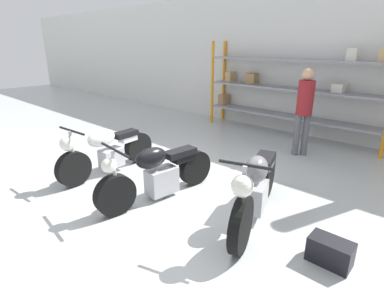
# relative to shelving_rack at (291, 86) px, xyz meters

# --- Properties ---
(ground_plane) EXTENTS (30.00, 30.00, 0.00)m
(ground_plane) POSITION_rel_shelving_rack_xyz_m (0.12, -4.18, -1.25)
(ground_plane) COLOR #B2B7B7
(back_wall) EXTENTS (30.00, 0.08, 3.60)m
(back_wall) POSITION_rel_shelving_rack_xyz_m (0.12, 0.35, 0.55)
(back_wall) COLOR silver
(back_wall) RESTS_ON ground_plane
(shelving_rack) EXTENTS (4.55, 0.63, 2.33)m
(shelving_rack) POSITION_rel_shelving_rack_xyz_m (0.00, 0.00, 0.00)
(shelving_rack) COLOR orange
(shelving_rack) RESTS_ON ground_plane
(motorcycle_white) EXTENTS (0.69, 2.00, 0.96)m
(motorcycle_white) POSITION_rel_shelving_rack_xyz_m (-1.31, -4.48, -0.83)
(motorcycle_white) COLOR black
(motorcycle_white) RESTS_ON ground_plane
(motorcycle_black) EXTENTS (0.74, 2.04, 0.95)m
(motorcycle_black) POSITION_rel_shelving_rack_xyz_m (0.08, -4.49, -0.85)
(motorcycle_black) COLOR black
(motorcycle_black) RESTS_ON ground_plane
(motorcycle_grey) EXTENTS (0.88, 2.07, 1.05)m
(motorcycle_grey) POSITION_rel_shelving_rack_xyz_m (1.48, -4.03, -0.78)
(motorcycle_grey) COLOR black
(motorcycle_grey) RESTS_ON ground_plane
(person_browsing) EXTENTS (0.45, 0.45, 1.80)m
(person_browsing) POSITION_rel_shelving_rack_xyz_m (0.88, -1.22, -0.18)
(person_browsing) COLOR #595960
(person_browsing) RESTS_ON ground_plane
(toolbox) EXTENTS (0.44, 0.26, 0.28)m
(toolbox) POSITION_rel_shelving_rack_xyz_m (2.52, -4.23, -1.11)
(toolbox) COLOR black
(toolbox) RESTS_ON ground_plane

